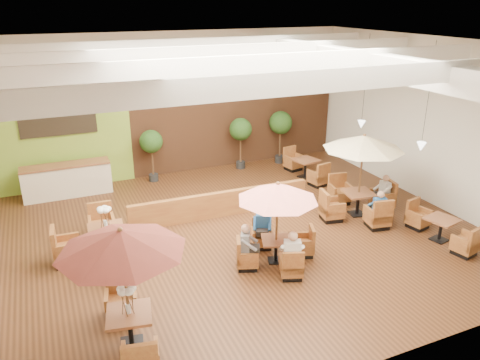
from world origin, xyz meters
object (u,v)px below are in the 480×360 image
topiary_2 (281,125)px  diner_4 (384,189)px  service_counter (67,180)px  table_5 (305,169)px  table_3 (97,242)px  topiary_1 (241,131)px  table_0 (123,258)px  diner_1 (262,224)px  booth_divider (222,204)px  topiary_0 (151,143)px  table_1 (277,207)px  diner_3 (379,205)px  diner_0 (292,250)px  table_2 (362,161)px  table_4 (440,230)px  diner_2 (247,242)px

topiary_2 → diner_4: bearing=-81.2°
service_counter → table_5: size_ratio=1.15×
table_3 → diner_4: size_ratio=3.72×
table_3 → topiary_1: size_ratio=1.33×
table_0 → diner_1: 5.09m
booth_divider → topiary_0: bearing=109.4°
topiary_0 → diner_4: 8.54m
table_1 → diner_3: table_1 is taller
table_1 → diner_0: bearing=-69.6°
table_2 → topiary_1: 5.89m
topiary_2 → diner_3: bearing=-91.1°
service_counter → table_2: size_ratio=1.09×
table_1 → diner_0: size_ratio=2.77×
table_1 → table_3: 4.97m
table_4 → diner_2: size_ratio=3.05×
table_2 → diner_2: 5.01m
service_counter → topiary_2: topiary_2 is taller
diner_4 → diner_2: bearing=109.9°
table_1 → table_2: table_2 is taller
diner_1 → diner_4: bearing=-144.9°
topiary_2 → diner_1: (-3.93, -6.34, -0.93)m
table_1 → diner_2: table_1 is taller
table_0 → diner_2: (3.37, 1.72, -1.27)m
service_counter → table_4: size_ratio=1.22×
booth_divider → table_0: (-3.91, -4.93, 1.61)m
booth_divider → diner_1: 2.41m
table_3 → table_5: table_3 is taller
diner_2 → diner_4: 5.84m
table_1 → topiary_2: 8.18m
topiary_0 → diner_1: bearing=-76.0°
table_1 → diner_2: size_ratio=2.96×
booth_divider → topiary_0: 4.31m
table_2 → table_4: table_2 is taller
service_counter → topiary_0: topiary_0 is taller
table_0 → service_counter: bearing=104.3°
table_0 → topiary_1: 10.91m
diner_0 → table_0: bearing=-144.4°
service_counter → table_1: size_ratio=1.26×
table_1 → table_4: table_1 is taller
diner_2 → booth_divider: bearing=-161.7°
topiary_1 → diner_1: 6.73m
table_4 → diner_0: 4.95m
table_2 → diner_3: (0.00, -1.00, -1.11)m
table_4 → table_5: (-0.93, 6.03, 0.02)m
table_2 → diner_2: size_ratio=3.43×
diner_3 → table_2: bearing=105.4°
service_counter → topiary_0: bearing=3.6°
booth_divider → diner_4: (5.09, -1.67, 0.33)m
topiary_1 → topiary_2: (1.83, 0.00, 0.09)m
table_2 → service_counter: bearing=157.7°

